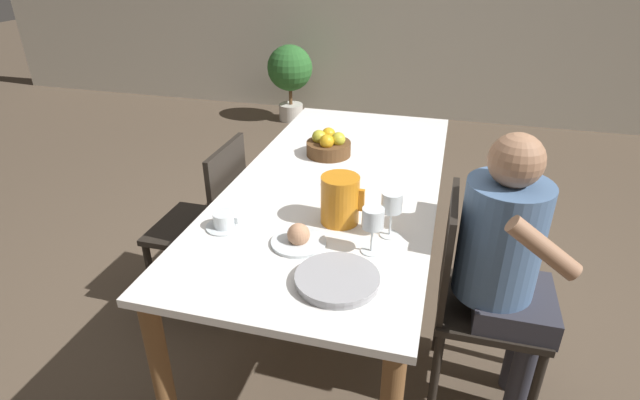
{
  "coord_description": "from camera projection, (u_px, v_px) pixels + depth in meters",
  "views": [
    {
      "loc": [
        0.46,
        -2.01,
        1.76
      ],
      "look_at": [
        0.0,
        -0.3,
        0.83
      ],
      "focal_mm": 28.0,
      "sensor_mm": 36.0,
      "label": 1
    }
  ],
  "objects": [
    {
      "name": "ground_plane",
      "position": [
        335.0,
        312.0,
        2.65
      ],
      "size": [
        20.0,
        20.0,
        0.0
      ],
      "primitive_type": "plane",
      "color": "brown"
    },
    {
      "name": "chair_person_side",
      "position": [
        474.0,
        296.0,
        1.99
      ],
      "size": [
        0.42,
        0.42,
        0.91
      ],
      "rotation": [
        0.0,
        0.0,
        -1.57
      ],
      "color": "black",
      "rests_on": "ground_plane"
    },
    {
      "name": "fruit_bowl",
      "position": [
        328.0,
        145.0,
        2.52
      ],
      "size": [
        0.23,
        0.23,
        0.13
      ],
      "color": "brown",
      "rests_on": "dining_table"
    },
    {
      "name": "potted_plant",
      "position": [
        290.0,
        72.0,
        5.2
      ],
      "size": [
        0.47,
        0.47,
        0.8
      ],
      "color": "beige",
      "rests_on": "ground_plane"
    },
    {
      "name": "person_seated",
      "position": [
        507.0,
        258.0,
        1.84
      ],
      "size": [
        0.39,
        0.41,
        1.19
      ],
      "rotation": [
        0.0,
        0.0,
        -1.57
      ],
      "color": "#33333D",
      "rests_on": "ground_plane"
    },
    {
      "name": "red_pitcher",
      "position": [
        340.0,
        199.0,
        1.91
      ],
      "size": [
        0.17,
        0.15,
        0.19
      ],
      "color": "orange",
      "rests_on": "dining_table"
    },
    {
      "name": "bread_plate",
      "position": [
        299.0,
        238.0,
        1.8
      ],
      "size": [
        0.2,
        0.2,
        0.08
      ],
      "color": "silver",
      "rests_on": "dining_table"
    },
    {
      "name": "wine_glass_juice",
      "position": [
        392.0,
        205.0,
        1.8
      ],
      "size": [
        0.08,
        0.08,
        0.18
      ],
      "color": "white",
      "rests_on": "dining_table"
    },
    {
      "name": "dining_table",
      "position": [
        337.0,
        198.0,
        2.33
      ],
      "size": [
        0.91,
        2.02,
        0.78
      ],
      "color": "white",
      "rests_on": "ground_plane"
    },
    {
      "name": "wine_glass_water",
      "position": [
        373.0,
        220.0,
        1.7
      ],
      "size": [
        0.08,
        0.08,
        0.17
      ],
      "color": "white",
      "rests_on": "dining_table"
    },
    {
      "name": "chair_opposite",
      "position": [
        209.0,
        222.0,
        2.51
      ],
      "size": [
        0.42,
        0.42,
        0.91
      ],
      "rotation": [
        0.0,
        0.0,
        1.57
      ],
      "color": "black",
      "rests_on": "ground_plane"
    },
    {
      "name": "teacup_near_person",
      "position": [
        225.0,
        221.0,
        1.9
      ],
      "size": [
        0.15,
        0.15,
        0.06
      ],
      "color": "silver",
      "rests_on": "dining_table"
    },
    {
      "name": "serving_tray",
      "position": [
        337.0,
        279.0,
        1.59
      ],
      "size": [
        0.27,
        0.27,
        0.03
      ],
      "color": "#9E9EA3",
      "rests_on": "dining_table"
    }
  ]
}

